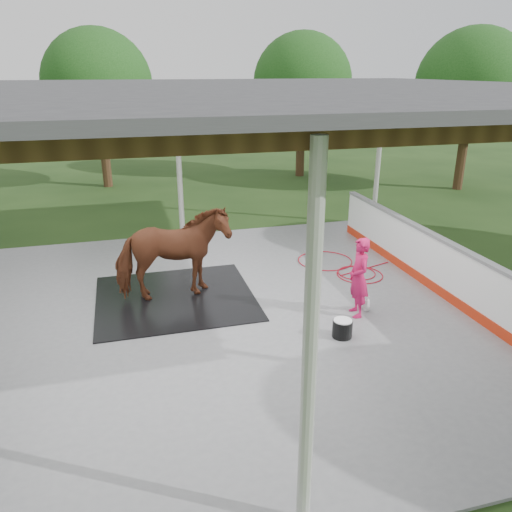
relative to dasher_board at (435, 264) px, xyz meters
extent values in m
plane|color=#1E3814|center=(-4.60, 0.00, -0.59)|extent=(100.00, 100.00, 0.00)
cube|color=slate|center=(-4.60, 0.00, -0.57)|extent=(12.00, 10.00, 0.05)
cylinder|color=beige|center=(-4.60, -4.70, 1.38)|extent=(0.14, 0.14, 3.85)
cylinder|color=beige|center=(-4.60, 4.70, 1.38)|extent=(0.14, 0.14, 3.85)
cylinder|color=beige|center=(1.10, 4.70, 1.38)|extent=(0.14, 0.14, 3.85)
cube|color=brown|center=(-4.60, -4.50, 3.26)|extent=(12.00, 0.10, 0.18)
cube|color=brown|center=(-4.60, -3.00, 3.26)|extent=(12.00, 0.10, 0.18)
cube|color=brown|center=(-4.60, -1.50, 3.26)|extent=(12.00, 0.10, 0.18)
cube|color=brown|center=(-4.60, 0.00, 3.26)|extent=(12.00, 0.10, 0.18)
cube|color=brown|center=(-4.60, 1.50, 3.26)|extent=(12.00, 0.10, 0.18)
cube|color=brown|center=(-4.60, 3.00, 3.26)|extent=(12.00, 0.10, 0.18)
cube|color=brown|center=(-4.60, 4.50, 3.26)|extent=(12.00, 0.10, 0.18)
cube|color=brown|center=(1.10, 0.00, 3.26)|extent=(0.12, 10.00, 0.18)
cube|color=#38383A|center=(-4.60, 0.00, 3.46)|extent=(12.60, 10.60, 0.10)
cube|color=red|center=(0.00, 0.00, -0.44)|extent=(0.14, 8.00, 0.20)
cube|color=white|center=(0.00, 0.00, 0.06)|extent=(0.12, 8.00, 1.00)
cube|color=slate|center=(0.00, 0.00, 0.58)|extent=(0.16, 8.00, 0.06)
cylinder|color=#382314|center=(-6.60, 12.00, 0.51)|extent=(0.36, 0.36, 2.20)
sphere|color=#194714|center=(-6.60, 12.00, 3.21)|extent=(4.00, 4.00, 4.00)
cylinder|color=#382314|center=(1.40, 12.00, 0.51)|extent=(0.36, 0.36, 2.20)
sphere|color=#194714|center=(1.40, 12.00, 3.21)|extent=(4.00, 4.00, 4.00)
cylinder|color=#382314|center=(6.40, 8.00, 0.51)|extent=(0.36, 0.36, 2.20)
sphere|color=#194714|center=(6.40, 8.00, 3.21)|extent=(4.00, 4.00, 4.00)
cube|color=black|center=(-5.24, 0.92, -0.53)|extent=(3.07, 2.88, 0.02)
imported|color=brown|center=(-5.24, 0.92, 0.40)|extent=(2.23, 1.12, 1.83)
imported|color=#BE144D|center=(-2.06, -0.67, 0.21)|extent=(0.42, 0.58, 1.50)
cylinder|color=black|center=(-2.66, -1.36, -0.39)|extent=(0.34, 0.34, 0.30)
cylinder|color=white|center=(-2.66, -1.36, -0.24)|extent=(0.32, 0.32, 0.03)
imported|color=silver|center=(-1.80, -0.58, -0.39)|extent=(0.14, 0.14, 0.31)
imported|color=#338CD8|center=(-1.87, -0.45, -0.45)|extent=(0.11, 0.11, 0.18)
torus|color=#B00C1F|center=(-1.55, 2.04, -0.53)|extent=(1.29, 1.29, 0.02)
torus|color=#B00C1F|center=(-1.14, 1.04, -0.53)|extent=(1.03, 1.03, 0.02)
torus|color=#B00C1F|center=(-1.16, 1.15, -0.53)|extent=(0.85, 0.85, 0.02)
cylinder|color=#B00C1F|center=(-0.86, 1.33, -0.53)|extent=(1.43, 0.49, 0.02)
camera|label=1|loc=(-6.04, -8.23, 3.77)|focal=35.00mm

